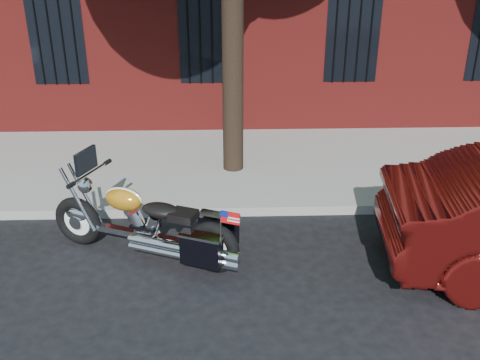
{
  "coord_description": "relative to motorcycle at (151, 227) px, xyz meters",
  "views": [
    {
      "loc": [
        0.33,
        -6.03,
        3.89
      ],
      "look_at": [
        0.55,
        0.8,
        0.84
      ],
      "focal_mm": 40.0,
      "sensor_mm": 36.0,
      "label": 1
    }
  ],
  "objects": [
    {
      "name": "ground",
      "position": [
        0.63,
        -0.12,
        -0.49
      ],
      "size": [
        120.0,
        120.0,
        0.0
      ],
      "primitive_type": "plane",
      "color": "black",
      "rests_on": "ground"
    },
    {
      "name": "curb",
      "position": [
        0.63,
        1.26,
        -0.41
      ],
      "size": [
        40.0,
        0.16,
        0.15
      ],
      "primitive_type": "cube",
      "color": "gray",
      "rests_on": "ground"
    },
    {
      "name": "sidewalk",
      "position": [
        0.63,
        3.14,
        -0.41
      ],
      "size": [
        40.0,
        3.6,
        0.15
      ],
      "primitive_type": "cube",
      "color": "gray",
      "rests_on": "ground"
    },
    {
      "name": "motorcycle",
      "position": [
        0.0,
        0.0,
        0.0
      ],
      "size": [
        2.6,
        1.53,
        1.44
      ],
      "rotation": [
        0.0,
        0.0,
        -0.39
      ],
      "color": "black",
      "rests_on": "ground"
    }
  ]
}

